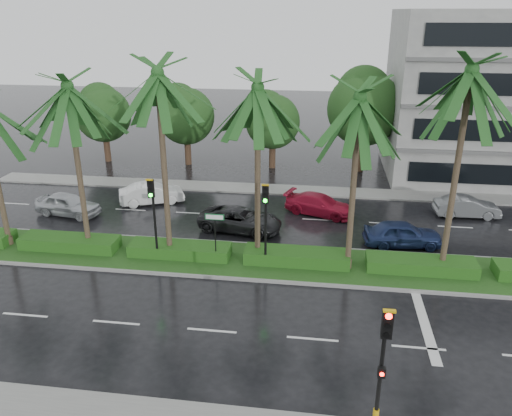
# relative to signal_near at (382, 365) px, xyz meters

# --- Properties ---
(ground) EXTENTS (120.00, 120.00, 0.00)m
(ground) POSITION_rel_signal_near_xyz_m (-6.00, 9.39, -2.50)
(ground) COLOR black
(ground) RESTS_ON ground
(far_sidewalk) EXTENTS (40.00, 2.00, 0.12)m
(far_sidewalk) POSITION_rel_signal_near_xyz_m (-6.00, 21.39, -2.44)
(far_sidewalk) COLOR slate
(far_sidewalk) RESTS_ON ground
(median) EXTENTS (36.00, 4.00, 0.15)m
(median) POSITION_rel_signal_near_xyz_m (-6.00, 10.39, -2.42)
(median) COLOR gray
(median) RESTS_ON ground
(hedge) EXTENTS (35.20, 1.40, 0.60)m
(hedge) POSITION_rel_signal_near_xyz_m (-6.00, 10.39, -2.05)
(hedge) COLOR #224814
(hedge) RESTS_ON median
(lane_markings) EXTENTS (34.00, 13.06, 0.01)m
(lane_markings) POSITION_rel_signal_near_xyz_m (-2.96, 8.96, -2.50)
(lane_markings) COLOR silver
(lane_markings) RESTS_ON ground
(palm_row) EXTENTS (26.30, 4.20, 10.26)m
(palm_row) POSITION_rel_signal_near_xyz_m (-7.24, 10.41, 5.55)
(palm_row) COLOR #3A2E22
(palm_row) RESTS_ON median
(signal_near) EXTENTS (0.34, 0.45, 4.36)m
(signal_near) POSITION_rel_signal_near_xyz_m (0.00, 0.00, 0.00)
(signal_near) COLOR black
(signal_near) RESTS_ON near_sidewalk
(signal_median_left) EXTENTS (0.34, 0.42, 4.36)m
(signal_median_left) POSITION_rel_signal_near_xyz_m (-10.00, 9.69, 0.49)
(signal_median_left) COLOR black
(signal_median_left) RESTS_ON median
(signal_median_right) EXTENTS (0.34, 0.42, 4.36)m
(signal_median_right) POSITION_rel_signal_near_xyz_m (-4.50, 9.69, 0.49)
(signal_median_right) COLOR black
(signal_median_right) RESTS_ON median
(street_sign) EXTENTS (0.95, 0.09, 2.60)m
(street_sign) POSITION_rel_signal_near_xyz_m (-7.00, 9.87, -0.38)
(street_sign) COLOR black
(street_sign) RESTS_ON median
(bg_trees) EXTENTS (32.93, 5.64, 8.15)m
(bg_trees) POSITION_rel_signal_near_xyz_m (-3.56, 26.98, 2.19)
(bg_trees) COLOR #3D291B
(bg_trees) RESTS_ON ground
(building) EXTENTS (16.00, 10.00, 12.00)m
(building) POSITION_rel_signal_near_xyz_m (11.00, 27.39, 3.50)
(building) COLOR gray
(building) RESTS_ON ground
(car_silver) EXTENTS (2.32, 4.31, 1.40)m
(car_silver) POSITION_rel_signal_near_xyz_m (-17.50, 15.09, -1.81)
(car_silver) COLOR #B3B6BB
(car_silver) RESTS_ON ground
(car_white) EXTENTS (3.05, 4.39, 1.37)m
(car_white) POSITION_rel_signal_near_xyz_m (-13.00, 17.72, -1.82)
(car_white) COLOR white
(car_white) RESTS_ON ground
(car_darkgrey) EXTENTS (3.01, 5.11, 1.33)m
(car_darkgrey) POSITION_rel_signal_near_xyz_m (-6.50, 14.23, -1.84)
(car_darkgrey) COLOR black
(car_darkgrey) RESTS_ON ground
(car_red) EXTENTS (3.14, 4.71, 1.27)m
(car_red) POSITION_rel_signal_near_xyz_m (-2.00, 17.34, -1.87)
(car_red) COLOR maroon
(car_red) RESTS_ON ground
(car_blue) EXTENTS (2.09, 4.27, 1.40)m
(car_blue) POSITION_rel_signal_near_xyz_m (2.50, 13.39, -1.80)
(car_blue) COLOR navy
(car_blue) RESTS_ON ground
(car_grey) EXTENTS (1.55, 3.94, 1.28)m
(car_grey) POSITION_rel_signal_near_xyz_m (7.00, 18.18, -1.87)
(car_grey) COLOR slate
(car_grey) RESTS_ON ground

